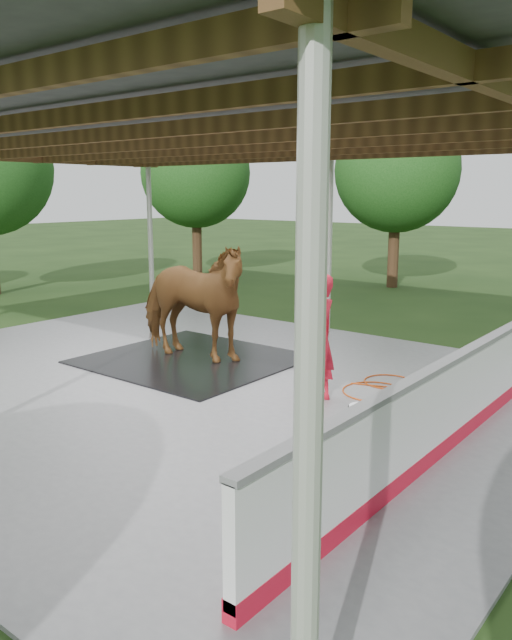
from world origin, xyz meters
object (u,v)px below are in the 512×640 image
Objects in this scene: horse at (190,301)px; wash_bucket at (361,417)px; dasher_board at (447,407)px; handler at (317,339)px.

wash_bucket is at bearing -112.12° from horse.
handler is (-2.19, 0.53, 0.42)m from dasher_board.
handler is at bearing -107.02° from horse.
horse is at bearing -94.16° from handler.
horse is 3.14m from handler.
dasher_board is 3.13× the size of horse.
wash_bucket is (4.16, -1.13, -0.94)m from horse.
horse is at bearing 168.45° from dasher_board.
horse is 1.33× the size of handler.
horse is 4.42m from wash_bucket.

